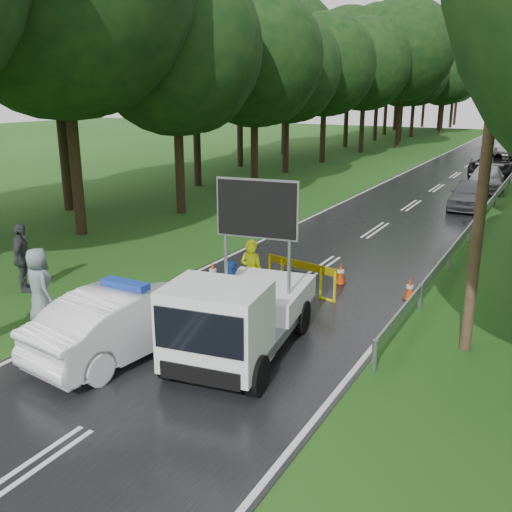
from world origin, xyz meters
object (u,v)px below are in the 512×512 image
Objects in this scene: barrier at (301,269)px; queue_car_fourth at (485,156)px; queue_car_first at (469,194)px; queue_car_second at (486,179)px; police_sedan at (128,320)px; work_truck at (238,315)px; civilian at (232,291)px; queue_car_third at (496,164)px; officer at (252,273)px.

barrier is 0.59× the size of queue_car_fourth.
queue_car_first is 0.89× the size of queue_car_second.
work_truck reaches higher than police_sedan.
work_truck is 25.55m from queue_car_second.
civilian is at bearing 115.66° from work_truck.
queue_car_first is 1.05× the size of queue_car_fourth.
police_sedan is at bearing -91.67° from queue_car_fourth.
work_truck reaches higher than queue_car_third.
officer reaches higher than barrier.
police_sedan reaches higher than queue_car_second.
officer is at bearing -98.09° from police_sedan.
queue_car_fourth is at bearing 94.01° from queue_car_second.
civilian is at bearing -100.90° from queue_car_second.
officer reaches higher than queue_car_fourth.
barrier is 1.49× the size of civilian.
work_truck is at bearing -97.37° from queue_car_first.
queue_car_second is 1.18× the size of queue_car_fourth.
work_truck is 3.14× the size of civilian.
queue_car_third reaches higher than queue_car_fourth.
police_sedan is 2.05× the size of barrier.
barrier is at bearing -99.86° from queue_car_second.
civilian is 36.62m from queue_car_fourth.
civilian is 0.27× the size of queue_car_third.
work_truck reaches higher than queue_car_second.
queue_car_second is at bearing -91.23° from police_sedan.
police_sedan is 26.71m from queue_car_second.
queue_car_second is (1.69, 25.49, -0.34)m from work_truck.
barrier is 33.97m from queue_car_fourth.
work_truck is 1.19× the size of queue_car_first.
police_sedan is at bearing -102.53° from queue_car_second.
work_truck is 2.11× the size of barrier.
police_sedan is at bearing -103.44° from queue_car_first.
queue_car_first is (1.69, 19.49, -0.30)m from work_truck.
work_truck is at bearing -88.33° from queue_car_fourth.
queue_car_first is 0.70× the size of queue_car_third.
police_sedan is at bearing -93.34° from queue_car_third.
queue_car_first is at bearing -85.80° from queue_car_third.
queue_car_fourth is at bearing -85.84° from police_sedan.
civilian reaches higher than queue_car_fourth.
civilian is (1.09, 2.68, 0.02)m from police_sedan.
queue_car_fourth is at bearing 81.64° from work_truck.
work_truck is 19.57m from queue_car_first.
queue_car_second is 0.79× the size of queue_car_third.
queue_car_third is at bearing 87.74° from queue_car_second.
queue_car_first reaches higher than barrier.
queue_car_third is at bearing -92.38° from officer.
officer reaches higher than queue_car_third.
police_sedan is 1.22× the size of queue_car_fourth.
officer is at bearing 105.02° from work_truck.
queue_car_fourth is at bearing 100.83° from barrier.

